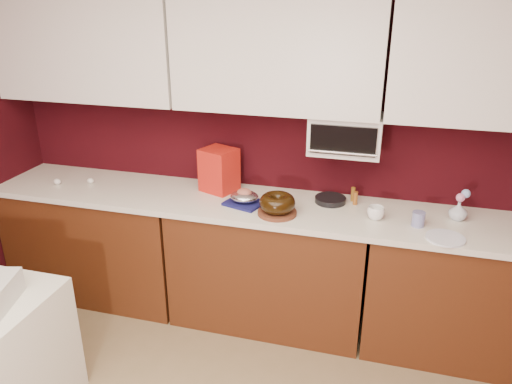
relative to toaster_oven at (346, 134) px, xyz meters
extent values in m
cube|color=black|center=(-0.45, 0.15, -0.12)|extent=(4.00, 0.02, 2.50)
cube|color=#4F250F|center=(-1.78, -0.17, -0.95)|extent=(1.31, 0.58, 0.86)
cube|color=#4F250F|center=(-0.45, -0.17, -0.95)|extent=(1.31, 0.58, 0.86)
cube|color=#4F250F|center=(0.88, -0.17, -0.95)|extent=(1.31, 0.58, 0.86)
cube|color=silver|center=(-0.45, -0.17, -0.49)|extent=(4.00, 0.62, 0.04)
cube|color=white|center=(-1.78, -0.02, 0.48)|extent=(1.31, 0.33, 0.70)
cube|color=white|center=(-0.45, -0.02, 0.48)|extent=(1.31, 0.33, 0.70)
cube|color=white|center=(0.88, -0.02, 0.48)|extent=(1.31, 0.33, 0.70)
cube|color=white|center=(0.00, 0.00, 0.00)|extent=(0.45, 0.30, 0.25)
cube|color=black|center=(0.00, -0.16, 0.00)|extent=(0.40, 0.02, 0.18)
cylinder|color=silver|center=(0.00, -0.18, -0.07)|extent=(0.42, 0.02, 0.02)
cylinder|color=brown|center=(-0.37, -0.31, -0.46)|extent=(0.29, 0.29, 0.02)
torus|color=black|center=(-0.37, -0.31, -0.40)|extent=(0.24, 0.24, 0.09)
cube|color=#161755|center=(-0.62, -0.21, -0.47)|extent=(0.28, 0.26, 0.02)
ellipsoid|color=silver|center=(-0.62, -0.21, -0.42)|extent=(0.23, 0.20, 0.07)
ellipsoid|color=#B76453|center=(-0.62, -0.21, -0.40)|extent=(0.13, 0.12, 0.07)
cube|color=#AB0B19|center=(-0.86, -0.02, -0.32)|extent=(0.28, 0.27, 0.30)
cylinder|color=black|center=(-0.07, -0.02, -0.46)|extent=(0.22, 0.22, 0.04)
imported|color=white|center=(0.24, -0.21, -0.42)|extent=(0.10, 0.10, 0.10)
cylinder|color=navy|center=(0.49, -0.24, -0.43)|extent=(0.09, 0.09, 0.09)
imported|color=silver|center=(0.73, -0.08, -0.41)|extent=(0.11, 0.11, 0.13)
sphere|color=pink|center=(0.73, -0.08, -0.33)|extent=(0.05, 0.05, 0.05)
sphere|color=#91B0E9|center=(0.76, -0.06, -0.30)|extent=(0.06, 0.06, 0.06)
cylinder|color=white|center=(0.64, -0.38, -0.47)|extent=(0.28, 0.28, 0.01)
cylinder|color=brown|center=(0.09, -0.02, -0.43)|extent=(0.04, 0.04, 0.09)
ellipsoid|color=silver|center=(-2.04, -0.23, -0.45)|extent=(0.07, 0.06, 0.04)
ellipsoid|color=silver|center=(-1.82, -0.15, -0.45)|extent=(0.05, 0.04, 0.04)
cylinder|color=brown|center=(0.07, 0.04, -0.43)|extent=(0.03, 0.03, 0.10)
camera|label=1|loc=(0.27, -3.12, 0.86)|focal=35.00mm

